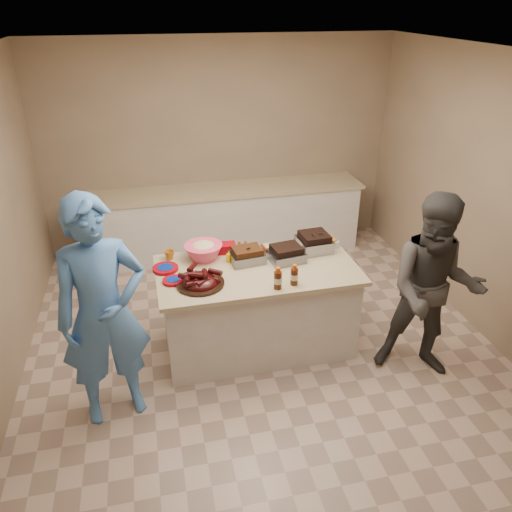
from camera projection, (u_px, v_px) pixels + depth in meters
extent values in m
cube|color=#47230F|center=(247.00, 262.00, 4.68)|extent=(0.33, 0.27, 0.09)
cube|color=black|center=(286.00, 260.00, 4.70)|extent=(0.35, 0.30, 0.09)
cube|color=gray|center=(314.00, 250.00, 4.90)|extent=(0.33, 0.33, 0.12)
cylinder|color=silver|center=(253.00, 254.00, 4.82)|extent=(0.34, 0.34, 0.06)
cube|color=orange|center=(319.00, 245.00, 4.99)|extent=(0.34, 0.27, 0.08)
cylinder|color=#401C0B|center=(278.00, 288.00, 4.26)|extent=(0.07, 0.07, 0.20)
cylinder|color=#401C0B|center=(294.00, 284.00, 4.32)|extent=(0.07, 0.07, 0.19)
cylinder|color=#E1BD00|center=(229.00, 262.00, 4.68)|extent=(0.04, 0.04, 0.11)
imported|color=silver|center=(241.00, 260.00, 4.71)|extent=(0.15, 0.05, 0.15)
cylinder|color=maroon|center=(166.00, 270.00, 4.54)|extent=(0.24, 0.24, 0.03)
cylinder|color=maroon|center=(173.00, 282.00, 4.35)|extent=(0.19, 0.19, 0.03)
imported|color=#AF6813|center=(170.00, 259.00, 4.73)|extent=(0.10, 0.09, 0.09)
cube|color=maroon|center=(226.00, 252.00, 4.86)|extent=(0.18, 0.14, 0.09)
imported|color=#4F88D2|center=(119.00, 408.00, 4.21)|extent=(1.11, 2.02, 0.46)
imported|color=#44423E|center=(418.00, 368.00, 4.66)|extent=(1.47, 1.91, 0.65)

